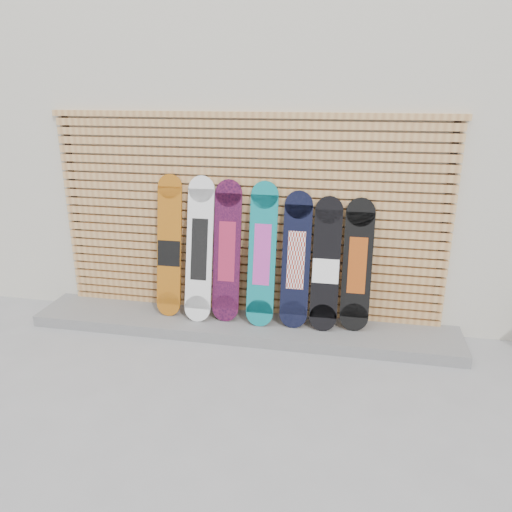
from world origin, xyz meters
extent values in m
plane|color=gray|center=(0.00, 0.00, 0.00)|extent=(80.00, 80.00, 0.00)
cube|color=beige|center=(0.50, 3.50, 1.80)|extent=(12.00, 5.00, 3.60)
cube|color=slate|center=(-0.15, 0.68, 0.06)|extent=(4.60, 0.70, 0.12)
cube|color=tan|center=(-0.15, 0.97, 0.14)|extent=(4.20, 0.05, 0.08)
cube|color=tan|center=(-0.15, 0.97, 0.23)|extent=(4.20, 0.05, 0.08)
cube|color=tan|center=(-0.15, 0.97, 0.33)|extent=(4.20, 0.05, 0.07)
cube|color=tan|center=(-0.15, 0.97, 0.43)|extent=(4.20, 0.05, 0.07)
cube|color=tan|center=(-0.15, 0.97, 0.53)|extent=(4.20, 0.05, 0.07)
cube|color=tan|center=(-0.15, 0.97, 0.62)|extent=(4.20, 0.05, 0.07)
cube|color=tan|center=(-0.15, 0.97, 0.72)|extent=(4.20, 0.05, 0.07)
cube|color=tan|center=(-0.15, 0.97, 0.82)|extent=(4.20, 0.05, 0.07)
cube|color=tan|center=(-0.15, 0.97, 0.91)|extent=(4.20, 0.05, 0.07)
cube|color=tan|center=(-0.15, 0.97, 1.01)|extent=(4.20, 0.05, 0.08)
cube|color=tan|center=(-0.15, 0.97, 1.11)|extent=(4.20, 0.05, 0.08)
cube|color=tan|center=(-0.15, 0.97, 1.20)|extent=(4.20, 0.05, 0.08)
cube|color=tan|center=(-0.15, 0.97, 1.30)|extent=(4.20, 0.05, 0.08)
cube|color=tan|center=(-0.15, 0.97, 1.40)|extent=(4.20, 0.05, 0.08)
cube|color=tan|center=(-0.15, 0.97, 1.50)|extent=(4.20, 0.05, 0.08)
cube|color=tan|center=(-0.15, 0.97, 1.59)|extent=(4.20, 0.05, 0.08)
cube|color=tan|center=(-0.15, 0.97, 1.69)|extent=(4.20, 0.05, 0.08)
cube|color=tan|center=(-0.15, 0.97, 1.79)|extent=(4.20, 0.05, 0.08)
cube|color=tan|center=(-0.15, 0.97, 1.88)|extent=(4.20, 0.05, 0.08)
cube|color=tan|center=(-0.15, 0.97, 1.98)|extent=(4.20, 0.05, 0.08)
cube|color=tan|center=(-0.15, 0.97, 2.08)|extent=(4.20, 0.05, 0.08)
cube|color=tan|center=(-0.15, 0.97, 2.17)|extent=(4.20, 0.05, 0.08)
cube|color=black|center=(-2.17, 0.99, 1.12)|extent=(0.06, 0.04, 2.23)
cube|color=black|center=(1.87, 0.99, 1.12)|extent=(0.06, 0.04, 2.23)
cube|color=tan|center=(-0.15, 0.97, 2.26)|extent=(4.26, 0.07, 0.06)
cube|color=#A95B12|center=(-0.98, 0.79, 0.89)|extent=(0.27, 0.26, 1.27)
cylinder|color=#A95B12|center=(-0.98, 0.67, 0.25)|extent=(0.27, 0.07, 0.27)
cylinder|color=#A95B12|center=(-0.98, 0.91, 1.52)|extent=(0.27, 0.07, 0.27)
cube|color=black|center=(-0.98, 0.77, 0.81)|extent=(0.26, 0.08, 0.28)
cube|color=white|center=(-0.62, 0.75, 0.88)|extent=(0.29, 0.32, 1.25)
cylinder|color=white|center=(-0.62, 0.60, 0.26)|extent=(0.29, 0.09, 0.28)
cylinder|color=white|center=(-0.62, 0.90, 1.51)|extent=(0.29, 0.09, 0.28)
cube|color=black|center=(-0.62, 0.75, 0.88)|extent=(0.18, 0.18, 0.65)
cube|color=black|center=(-0.33, 0.78, 0.87)|extent=(0.29, 0.27, 1.22)
cylinder|color=black|center=(-0.33, 0.66, 0.26)|extent=(0.29, 0.08, 0.29)
cylinder|color=black|center=(-0.33, 0.91, 1.47)|extent=(0.29, 0.08, 0.29)
cube|color=#AB2247|center=(-0.33, 0.78, 0.87)|extent=(0.18, 0.15, 0.63)
cube|color=#0D7A80|center=(0.06, 0.76, 0.87)|extent=(0.29, 0.30, 1.22)
cylinder|color=#0D7A80|center=(0.06, 0.62, 0.26)|extent=(0.29, 0.09, 0.29)
cylinder|color=#0D7A80|center=(0.06, 0.90, 1.47)|extent=(0.29, 0.09, 0.29)
cube|color=#D24AB7|center=(0.06, 0.76, 0.87)|extent=(0.18, 0.17, 0.63)
cube|color=black|center=(0.41, 0.78, 0.82)|extent=(0.29, 0.27, 1.13)
cylinder|color=black|center=(0.41, 0.65, 0.26)|extent=(0.29, 0.09, 0.29)
cylinder|color=black|center=(0.41, 0.90, 1.38)|extent=(0.29, 0.09, 0.29)
cube|color=white|center=(0.41, 0.78, 0.82)|extent=(0.18, 0.16, 0.60)
cube|color=black|center=(0.72, 0.77, 0.80)|extent=(0.28, 0.28, 1.09)
cylinder|color=black|center=(0.72, 0.64, 0.26)|extent=(0.28, 0.09, 0.28)
cylinder|color=black|center=(0.72, 0.90, 1.34)|extent=(0.28, 0.09, 0.28)
cube|color=white|center=(0.72, 0.75, 0.73)|extent=(0.27, 0.08, 0.25)
cube|color=black|center=(1.04, 0.80, 0.80)|extent=(0.30, 0.23, 1.07)
cylinder|color=black|center=(1.04, 0.70, 0.27)|extent=(0.30, 0.08, 0.29)
cylinder|color=black|center=(1.04, 0.91, 1.33)|extent=(0.30, 0.08, 0.29)
cube|color=#91360D|center=(1.04, 0.80, 0.80)|extent=(0.18, 0.13, 0.58)
camera|label=1|loc=(0.95, -4.10, 2.54)|focal=35.00mm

